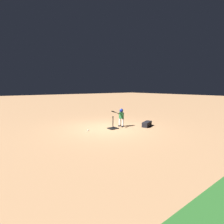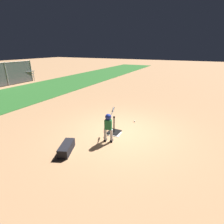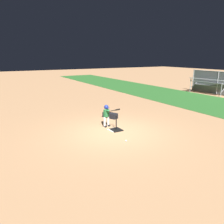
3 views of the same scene
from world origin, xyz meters
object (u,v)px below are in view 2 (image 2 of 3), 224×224
Objects in this scene: batter_child at (108,124)px; equipment_bag at (67,148)px; batting_tee at (114,131)px; bleachers_center at (15,77)px; baseball at (135,121)px.

equipment_bag is (-1.24, 0.88, -0.52)m from batter_child.
batting_tee is 2.06m from equipment_bag.
batting_tee is at bearing -112.02° from bleachers_center.
baseball is 0.09× the size of equipment_bag.
batter_child is 1.25× the size of equipment_bag.
batting_tee reaches higher than equipment_bag.
bleachers_center is at bearing 67.98° from batting_tee.
baseball is 0.02× the size of bleachers_center.
equipment_bag is (-3.27, 1.15, 0.10)m from baseball.
baseball is 3.47m from equipment_bag.
batting_tee is at bearing 9.34° from batter_child.
baseball is at bearing -7.51° from batter_child.
batter_child is at bearing 172.49° from baseball.
batter_child is at bearing -114.29° from bleachers_center.
baseball is 14.20m from bleachers_center.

